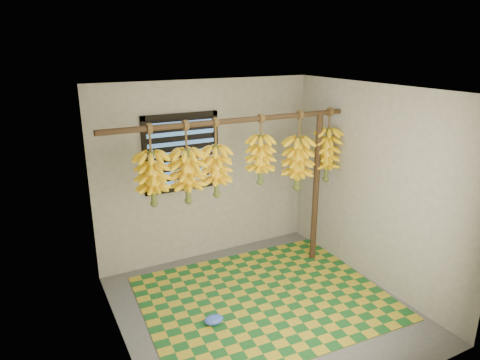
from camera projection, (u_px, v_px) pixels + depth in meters
floor at (263, 309)px, 4.77m from camera, size 3.00×3.00×0.01m
ceiling at (267, 89)px, 4.03m from camera, size 3.00×3.00×0.01m
wall_back at (207, 171)px, 5.67m from camera, size 3.00×0.01×2.40m
wall_left at (117, 238)px, 3.74m from camera, size 0.01×3.00×2.40m
wall_right at (374, 187)px, 5.07m from camera, size 0.01×3.00×2.40m
window at (182, 153)px, 5.40m from camera, size 1.00×0.04×1.00m
hanging_pole at (234, 121)px, 4.75m from camera, size 3.00×0.06×0.06m
support_post at (316, 189)px, 5.58m from camera, size 0.08×0.08×2.00m
woven_mat at (264, 297)px, 4.97m from camera, size 2.83×2.32×0.01m
plastic_bag at (214, 320)px, 4.48m from camera, size 0.22×0.16×0.09m
banana_bunch_a at (153, 179)px, 4.49m from camera, size 0.35×0.35×0.88m
banana_bunch_b at (188, 176)px, 4.67m from camera, size 0.39×0.39×0.92m
banana_bunch_c at (216, 171)px, 4.82m from camera, size 0.34×0.34×0.90m
banana_bunch_d at (260, 160)px, 5.05m from camera, size 0.33×0.33×0.84m
banana_bunch_e at (298, 163)px, 5.33m from camera, size 0.37×0.37×0.99m
banana_bunch_f at (327, 155)px, 5.51m from camera, size 0.32×0.32×0.95m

